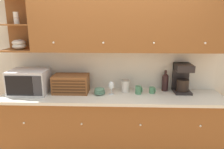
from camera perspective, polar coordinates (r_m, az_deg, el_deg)
ground_plane at (r=3.62m, az=0.13°, el=-17.49°), size 24.00×24.00×0.00m
wall_back at (r=3.16m, az=0.16°, el=3.25°), size 5.34×0.06×2.60m
counter_unit at (r=3.13m, az=-0.06°, el=-13.20°), size 2.96×0.62×0.92m
backsplash_panel at (r=3.15m, az=0.14°, el=1.41°), size 2.94×0.01×0.57m
upper_cabinets at (r=2.91m, az=3.40°, el=13.11°), size 2.94×0.35×0.72m
microwave at (r=3.15m, az=-20.82°, el=-1.82°), size 0.50×0.37×0.33m
bread_box at (r=3.05m, az=-10.66°, el=-2.40°), size 0.48×0.29×0.25m
bowl_stack_on_counter at (r=2.95m, az=-3.31°, el=-4.35°), size 0.15×0.15×0.09m
wine_glass at (r=2.92m, az=-0.19°, el=-2.95°), size 0.08×0.08×0.18m
storage_canister at (r=3.04m, az=3.50°, el=-2.98°), size 0.12×0.12×0.17m
mug_blue_second at (r=2.98m, az=6.96°, el=-4.02°), size 0.10×0.08×0.11m
mug at (r=3.04m, az=10.46°, el=-4.05°), size 0.09×0.08×0.09m
wine_bottle at (r=3.15m, az=13.70°, el=-1.76°), size 0.09×0.09×0.30m
coffee_maker at (r=3.16m, az=17.84°, el=-0.73°), size 0.22×0.28×0.40m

